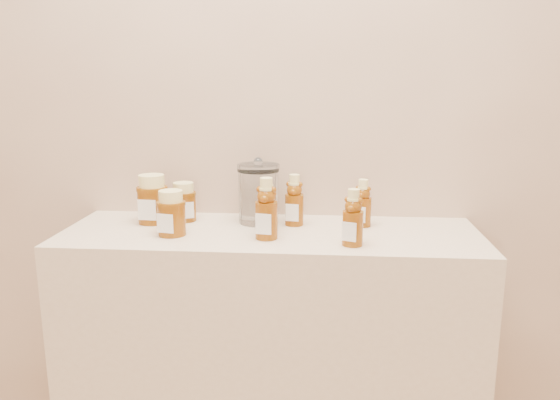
# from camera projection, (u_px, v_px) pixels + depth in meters

# --- Properties ---
(wall_back) EXTENTS (3.50, 0.02, 2.70)m
(wall_back) POSITION_uv_depth(u_px,v_px,m) (276.00, 71.00, 1.66)
(wall_back) COLOR tan
(wall_back) RESTS_ON ground
(display_table) EXTENTS (1.20, 0.40, 0.90)m
(display_table) POSITION_uv_depth(u_px,v_px,m) (271.00, 373.00, 1.67)
(display_table) COLOR beige
(display_table) RESTS_ON ground
(bear_bottle_back_left) EXTENTS (0.05, 0.05, 0.15)m
(bear_bottle_back_left) POSITION_uv_depth(u_px,v_px,m) (269.00, 205.00, 1.56)
(bear_bottle_back_left) COLOR #683108
(bear_bottle_back_left) RESTS_ON display_table
(bear_bottle_back_mid) EXTENTS (0.07, 0.07, 0.17)m
(bear_bottle_back_mid) POSITION_uv_depth(u_px,v_px,m) (294.00, 197.00, 1.62)
(bear_bottle_back_mid) COLOR #683108
(bear_bottle_back_mid) RESTS_ON display_table
(bear_bottle_back_right) EXTENTS (0.07, 0.07, 0.16)m
(bear_bottle_back_right) POSITION_uv_depth(u_px,v_px,m) (363.00, 200.00, 1.61)
(bear_bottle_back_right) COLOR #683108
(bear_bottle_back_right) RESTS_ON display_table
(bear_bottle_front_left) EXTENTS (0.08, 0.08, 0.19)m
(bear_bottle_front_left) POSITION_uv_depth(u_px,v_px,m) (266.00, 204.00, 1.48)
(bear_bottle_front_left) COLOR #683108
(bear_bottle_front_left) RESTS_ON display_table
(bear_bottle_front_right) EXTENTS (0.08, 0.08, 0.17)m
(bear_bottle_front_right) POSITION_uv_depth(u_px,v_px,m) (353.00, 214.00, 1.42)
(bear_bottle_front_right) COLOR #683108
(bear_bottle_front_right) RESTS_ON display_table
(honey_jar_left) EXTENTS (0.10, 0.10, 0.15)m
(honey_jar_left) POSITION_uv_depth(u_px,v_px,m) (153.00, 199.00, 1.65)
(honey_jar_left) COLOR #683108
(honey_jar_left) RESTS_ON display_table
(honey_jar_back) EXTENTS (0.10, 0.10, 0.12)m
(honey_jar_back) POSITION_uv_depth(u_px,v_px,m) (184.00, 202.00, 1.67)
(honey_jar_back) COLOR #683108
(honey_jar_back) RESTS_ON display_table
(honey_jar_front) EXTENTS (0.10, 0.10, 0.13)m
(honey_jar_front) POSITION_uv_depth(u_px,v_px,m) (171.00, 213.00, 1.52)
(honey_jar_front) COLOR #683108
(honey_jar_front) RESTS_ON display_table
(glass_canister) EXTENTS (0.13, 0.13, 0.19)m
(glass_canister) POSITION_uv_depth(u_px,v_px,m) (258.00, 191.00, 1.64)
(glass_canister) COLOR white
(glass_canister) RESTS_ON display_table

